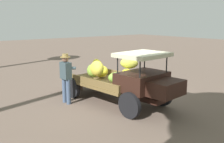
{
  "coord_description": "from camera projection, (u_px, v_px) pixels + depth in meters",
  "views": [
    {
      "loc": [
        6.74,
        -5.64,
        2.82
      ],
      "look_at": [
        -0.18,
        -0.29,
        1.05
      ],
      "focal_mm": 41.28,
      "sensor_mm": 36.0,
      "label": 1
    }
  ],
  "objects": [
    {
      "name": "ground_plane",
      "position": [
        122.0,
        100.0,
        9.17
      ],
      "size": [
        60.0,
        60.0,
        0.0
      ],
      "primitive_type": "plane",
      "color": "brown"
    },
    {
      "name": "truck",
      "position": [
        124.0,
        79.0,
        8.55
      ],
      "size": [
        4.58,
        2.14,
        1.83
      ],
      "rotation": [
        0.0,
        0.0,
        0.11
      ],
      "color": "black",
      "rests_on": "ground"
    },
    {
      "name": "farmer",
      "position": [
        66.0,
        75.0,
        8.67
      ],
      "size": [
        0.53,
        0.47,
        1.71
      ],
      "rotation": [
        0.0,
        0.0,
        1.63
      ],
      "color": "#435672",
      "rests_on": "ground"
    },
    {
      "name": "wooden_crate",
      "position": [
        76.0,
        84.0,
        10.67
      ],
      "size": [
        0.7,
        0.61,
        0.4
      ],
      "primitive_type": "cube",
      "rotation": [
        0.0,
        0.0,
        2.81
      ],
      "color": "#8D6145",
      "rests_on": "ground"
    }
  ]
}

